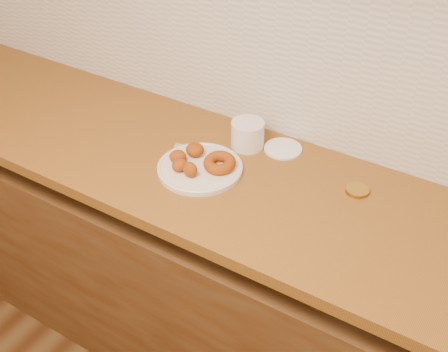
# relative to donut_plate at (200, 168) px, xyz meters

# --- Properties ---
(wall_back) EXTENTS (4.00, 0.02, 2.70)m
(wall_back) POSITION_rel_donut_plate_xyz_m (0.41, 0.34, 0.44)
(wall_back) COLOR #B9A88E
(wall_back) RESTS_ON ground
(base_cabinet) EXTENTS (3.60, 0.60, 0.77)m
(base_cabinet) POSITION_rel_donut_plate_xyz_m (0.41, 0.03, -0.52)
(base_cabinet) COLOR brown
(base_cabinet) RESTS_ON floor
(butcher_block) EXTENTS (2.30, 0.62, 0.04)m
(butcher_block) POSITION_rel_donut_plate_xyz_m (-0.24, 0.03, -0.03)
(butcher_block) COLOR brown
(butcher_block) RESTS_ON base_cabinet
(backsplash) EXTENTS (3.60, 0.02, 0.60)m
(backsplash) POSITION_rel_donut_plate_xyz_m (0.41, 0.33, 0.29)
(backsplash) COLOR beige
(backsplash) RESTS_ON wall_back
(donut_plate) EXTENTS (0.27, 0.27, 0.02)m
(donut_plate) POSITION_rel_donut_plate_xyz_m (0.00, 0.00, 0.00)
(donut_plate) COLOR beige
(donut_plate) RESTS_ON butcher_block
(ring_donut) EXTENTS (0.13, 0.13, 0.05)m
(ring_donut) POSITION_rel_donut_plate_xyz_m (0.05, 0.03, 0.03)
(ring_donut) COLOR #974C11
(ring_donut) RESTS_ON donut_plate
(fried_dough_chunks) EXTENTS (0.14, 0.16, 0.05)m
(fried_dough_chunks) POSITION_rel_donut_plate_xyz_m (-0.04, -0.01, 0.03)
(fried_dough_chunks) COLOR #974C11
(fried_dough_chunks) RESTS_ON donut_plate
(plastic_tub) EXTENTS (0.12, 0.12, 0.09)m
(plastic_tub) POSITION_rel_donut_plate_xyz_m (0.06, 0.19, 0.04)
(plastic_tub) COLOR silver
(plastic_tub) RESTS_ON butcher_block
(tub_lid) EXTENTS (0.16, 0.16, 0.01)m
(tub_lid) POSITION_rel_donut_plate_xyz_m (0.17, 0.24, -0.00)
(tub_lid) COLOR white
(tub_lid) RESTS_ON butcher_block
(brass_jar_lid) EXTENTS (0.08, 0.08, 0.01)m
(brass_jar_lid) POSITION_rel_donut_plate_xyz_m (0.46, 0.15, -0.00)
(brass_jar_lid) COLOR olive
(brass_jar_lid) RESTS_ON butcher_block
(wooden_utensil) EXTENTS (0.19, 0.06, 0.01)m
(wooden_utensil) POSITION_rel_donut_plate_xyz_m (-0.05, 0.08, -0.00)
(wooden_utensil) COLOR tan
(wooden_utensil) RESTS_ON butcher_block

